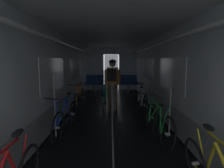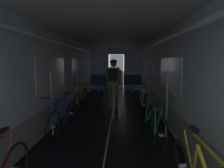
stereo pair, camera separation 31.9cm
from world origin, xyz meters
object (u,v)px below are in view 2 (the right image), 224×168
at_px(bicycle_white, 143,101).
at_px(bicycle_green, 154,124).
at_px(bicycle_orange, 81,98).
at_px(bicycle_teal_in_aisle, 105,98).
at_px(bench_seat_far_left, 99,82).
at_px(bicycle_blue, 63,117).
at_px(bench_seat_far_right, 133,82).
at_px(person_cyclist_aisle, 113,79).

xyz_separation_m(bicycle_white, bicycle_green, (-0.03, -2.29, -0.00)).
bearing_deg(bicycle_orange, bicycle_teal_in_aisle, 8.62).
bearing_deg(bench_seat_far_left, bicycle_blue, -91.62).
distance_m(bench_seat_far_left, bench_seat_far_right, 1.80).
height_order(bicycle_green, bicycle_teal_in_aisle, bicycle_green).
distance_m(bicycle_green, bicycle_orange, 3.32).
distance_m(bench_seat_far_left, bicycle_teal_in_aisle, 3.55).
bearing_deg(bicycle_white, bench_seat_far_right, 91.35).
xyz_separation_m(bicycle_white, bicycle_teal_in_aisle, (-1.26, 0.43, 0.00)).
bearing_deg(bicycle_blue, bench_seat_far_right, 71.41).
relative_size(bicycle_blue, person_cyclist_aisle, 0.98).
distance_m(bicycle_white, person_cyclist_aisle, 1.20).
relative_size(bicycle_green, person_cyclist_aisle, 0.98).
bearing_deg(bicycle_green, bench_seat_far_left, 106.72).
xyz_separation_m(bicycle_green, person_cyclist_aisle, (-0.94, 2.45, 0.69)).
distance_m(bicycle_green, bicycle_teal_in_aisle, 2.98).
relative_size(person_cyclist_aisle, bicycle_teal_in_aisle, 1.02).
relative_size(bicycle_blue, bicycle_teal_in_aisle, 1.00).
relative_size(bench_seat_far_right, bicycle_orange, 0.58).
height_order(bicycle_orange, bicycle_blue, bicycle_blue).
height_order(bicycle_white, bicycle_teal_in_aisle, bicycle_white).
distance_m(bench_seat_far_right, bicycle_green, 6.20).
bearing_deg(bicycle_blue, bicycle_orange, 91.22).
bearing_deg(bicycle_orange, bench_seat_far_right, 60.87).
bearing_deg(person_cyclist_aisle, bench_seat_far_right, 76.80).
height_order(bicycle_white, bicycle_blue, bicycle_white).
bearing_deg(bench_seat_far_left, bicycle_orange, -93.38).
distance_m(bicycle_green, person_cyclist_aisle, 2.72).
height_order(bicycle_blue, person_cyclist_aisle, person_cyclist_aisle).
relative_size(bench_seat_far_right, bicycle_white, 0.58).
bearing_deg(bicycle_orange, bench_seat_far_left, 86.62).
bearing_deg(bicycle_green, bicycle_teal_in_aisle, 114.40).
bearing_deg(person_cyclist_aisle, bicycle_teal_in_aisle, 137.75).
relative_size(bench_seat_far_left, bicycle_blue, 0.58).
bearing_deg(bench_seat_far_left, bicycle_teal_in_aisle, -79.74).
height_order(bicycle_green, bicycle_blue, bicycle_green).
relative_size(bench_seat_far_right, bicycle_green, 0.58).
xyz_separation_m(bench_seat_far_left, bicycle_white, (1.89, -3.91, -0.19)).
distance_m(bicycle_blue, person_cyclist_aisle, 2.46).
xyz_separation_m(bicycle_orange, bicycle_teal_in_aisle, (0.84, 0.13, 0.00)).
bearing_deg(bench_seat_far_right, bicycle_green, -89.43).
xyz_separation_m(bench_seat_far_right, bicycle_white, (0.09, -3.91, -0.19)).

